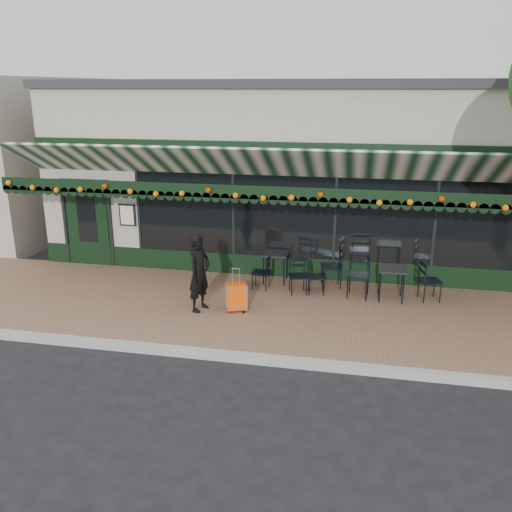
% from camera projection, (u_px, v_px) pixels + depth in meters
% --- Properties ---
extents(ground, '(80.00, 80.00, 0.00)m').
position_uv_depth(ground, '(237.00, 359.00, 9.45)').
color(ground, black).
rests_on(ground, ground).
extents(sidewalk, '(18.00, 4.00, 0.15)m').
position_uv_depth(sidewalk, '(259.00, 310.00, 11.30)').
color(sidewalk, brown).
rests_on(sidewalk, ground).
extents(curb, '(18.00, 0.16, 0.15)m').
position_uv_depth(curb, '(236.00, 357.00, 9.35)').
color(curb, '#9E9E99').
rests_on(curb, ground).
extents(restaurant_building, '(12.00, 9.60, 4.50)m').
position_uv_depth(restaurant_building, '(297.00, 166.00, 16.10)').
color(restaurant_building, '#A09A8B').
rests_on(restaurant_building, ground).
extents(woman, '(0.54, 0.68, 1.61)m').
position_uv_depth(woman, '(199.00, 273.00, 10.91)').
color(woman, black).
rests_on(woman, sidewalk).
extents(suitcase, '(0.46, 0.35, 0.92)m').
position_uv_depth(suitcase, '(236.00, 297.00, 10.97)').
color(suitcase, '#FF4C08').
rests_on(suitcase, sidewalk).
extents(cafe_table_a, '(0.57, 0.57, 0.71)m').
position_uv_depth(cafe_table_a, '(392.00, 271.00, 11.50)').
color(cafe_table_a, black).
rests_on(cafe_table_a, sidewalk).
extents(cafe_table_b, '(0.57, 0.57, 0.71)m').
position_uv_depth(cafe_table_b, '(276.00, 256.00, 12.56)').
color(cafe_table_b, black).
rests_on(cafe_table_b, sidewalk).
extents(chair_a_left, '(0.55, 0.55, 0.95)m').
position_uv_depth(chair_a_left, '(331.00, 267.00, 12.29)').
color(chair_a_left, black).
rests_on(chair_a_left, sidewalk).
extents(chair_a_right, '(0.53, 0.53, 0.86)m').
position_uv_depth(chair_a_right, '(430.00, 281.00, 11.52)').
color(chair_a_right, black).
rests_on(chair_a_right, sidewalk).
extents(chair_a_front, '(0.53, 0.53, 0.98)m').
position_uv_depth(chair_a_front, '(358.00, 276.00, 11.68)').
color(chair_a_front, black).
rests_on(chair_a_front, sidewalk).
extents(chair_b_left, '(0.40, 0.40, 0.76)m').
position_uv_depth(chair_b_left, '(261.00, 273.00, 12.18)').
color(chair_b_left, black).
rests_on(chair_b_left, sidewalk).
extents(chair_b_right, '(0.44, 0.44, 0.77)m').
position_uv_depth(chair_b_right, '(316.00, 277.00, 11.90)').
color(chair_b_right, black).
rests_on(chair_b_right, sidewalk).
extents(chair_b_front, '(0.49, 0.49, 0.79)m').
position_uv_depth(chair_b_front, '(298.00, 276.00, 11.91)').
color(chair_b_front, black).
rests_on(chair_b_front, sidewalk).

